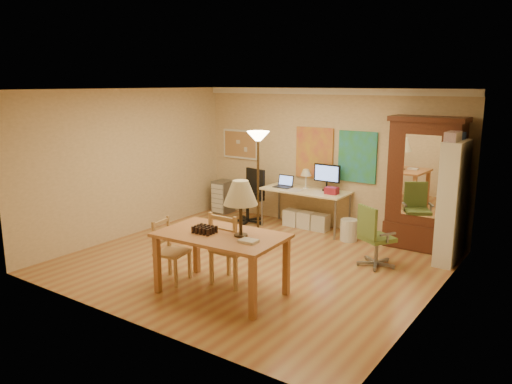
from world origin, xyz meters
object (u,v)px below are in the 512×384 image
Objects in this scene: office_chair_black at (249,209)px; bookshelf at (452,203)px; dining_table at (228,223)px; armoire at (424,192)px; computer_desk at (307,205)px; office_chair_green at (375,250)px.

office_chair_black is 3.99m from bookshelf.
dining_table is at bearing -125.08° from bookshelf.
bookshelf is at bearing -37.93° from armoire.
office_chair_black is at bearing -165.32° from computer_desk.
armoire reaches higher than bookshelf.
armoire is (2.19, 0.08, 0.51)m from computer_desk.
bookshelf is at bearing -7.44° from computer_desk.
computer_desk is 2.82m from bookshelf.
armoire is at bearing 6.58° from office_chair_black.
office_chair_black is at bearing 163.36° from office_chair_green.
armoire is 1.17× the size of bookshelf.
dining_table is at bearing -119.65° from office_chair_green.
dining_table is 1.02× the size of computer_desk.
computer_desk is 1.56× the size of office_chair_black.
computer_desk reaches higher than office_chair_green.
office_chair_black reaches higher than office_chair_green.
armoire is 0.72m from bookshelf.
office_chair_black is 3.18m from office_chair_green.
armoire is at bearing 2.09° from computer_desk.
computer_desk is at bearing 101.06° from dining_table.
office_chair_green is 1.52m from armoire.
computer_desk is 2.25m from armoire.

